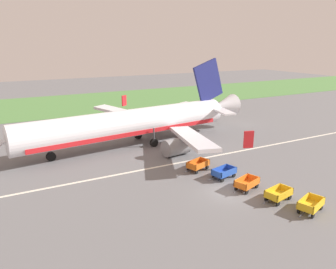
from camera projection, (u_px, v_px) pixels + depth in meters
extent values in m
plane|color=slate|center=(228.00, 192.00, 30.08)|extent=(220.00, 220.00, 0.00)
cube|color=#518442|center=(86.00, 102.00, 75.57)|extent=(220.00, 28.00, 0.06)
cube|color=silver|center=(181.00, 162.00, 37.56)|extent=(120.00, 0.36, 0.01)
cylinder|color=silver|center=(129.00, 123.00, 42.88)|extent=(30.23, 7.09, 3.70)
cube|color=red|center=(129.00, 131.00, 43.16)|extent=(27.22, 6.56, 0.56)
cone|color=silver|center=(223.00, 106.00, 52.04)|extent=(4.87, 4.00, 3.52)
cube|color=silver|center=(192.00, 138.00, 38.67)|extent=(5.97, 13.22, 1.35)
cube|color=red|center=(249.00, 139.00, 34.67)|extent=(1.11, 0.49, 1.90)
cylinder|color=gray|center=(176.00, 147.00, 39.61)|extent=(3.42, 2.45, 2.10)
cube|color=silver|center=(128.00, 114.00, 51.94)|extent=(8.49, 12.66, 1.35)
cube|color=red|center=(124.00, 101.00, 58.26)|extent=(1.06, 0.70, 1.90)
cylinder|color=gray|center=(126.00, 125.00, 50.40)|extent=(3.42, 2.45, 2.10)
cube|color=navy|center=(208.00, 81.00, 49.06)|extent=(5.98, 1.04, 6.88)
cube|color=silver|center=(223.00, 111.00, 47.77)|extent=(2.80, 5.45, 0.24)
cube|color=silver|center=(196.00, 104.00, 52.85)|extent=(3.80, 5.48, 0.24)
cylinder|color=#4C4C51|center=(50.00, 148.00, 37.62)|extent=(0.20, 0.20, 2.04)
cylinder|color=black|center=(51.00, 157.00, 37.90)|extent=(1.14, 0.57, 1.10)
cylinder|color=#4C4C51|center=(154.00, 135.00, 42.92)|extent=(0.20, 0.20, 2.04)
cylinder|color=black|center=(154.00, 143.00, 43.20)|extent=(1.14, 0.57, 1.10)
cylinder|color=#4C4C51|center=(138.00, 128.00, 46.42)|extent=(0.20, 0.20, 2.04)
cylinder|color=black|center=(138.00, 135.00, 46.70)|extent=(1.14, 0.57, 1.10)
cube|color=gold|center=(311.00, 206.00, 26.52)|extent=(2.81, 2.11, 0.08)
cube|color=gold|center=(319.00, 205.00, 26.00)|extent=(2.41, 0.88, 0.55)
cube|color=gold|center=(303.00, 200.00, 26.86)|extent=(2.41, 0.88, 0.55)
cube|color=gold|center=(305.00, 208.00, 25.60)|extent=(0.53, 1.36, 0.55)
cube|color=gold|center=(316.00, 198.00, 27.26)|extent=(0.53, 1.36, 0.55)
cylinder|color=#2D2D33|center=(302.00, 214.00, 25.28)|extent=(0.97, 0.39, 0.08)
cylinder|color=black|center=(313.00, 215.00, 25.56)|extent=(0.47, 0.29, 0.44)
cylinder|color=black|center=(299.00, 211.00, 26.31)|extent=(0.47, 0.29, 0.44)
cylinder|color=black|center=(321.00, 207.00, 26.86)|extent=(0.47, 0.29, 0.44)
cylinder|color=black|center=(308.00, 203.00, 27.61)|extent=(0.47, 0.29, 0.44)
cube|color=gold|center=(278.00, 195.00, 28.38)|extent=(2.73, 1.87, 0.08)
cube|color=gold|center=(285.00, 195.00, 27.81)|extent=(2.47, 0.60, 0.55)
cube|color=gold|center=(272.00, 190.00, 28.78)|extent=(2.47, 0.60, 0.55)
cube|color=gold|center=(271.00, 196.00, 27.57)|extent=(0.38, 1.39, 0.55)
cube|color=gold|center=(286.00, 188.00, 29.03)|extent=(0.38, 1.39, 0.55)
cylinder|color=#2D2D33|center=(266.00, 202.00, 27.30)|extent=(1.00, 0.28, 0.08)
cylinder|color=black|center=(278.00, 204.00, 27.47)|extent=(0.46, 0.25, 0.44)
cylinder|color=black|center=(267.00, 199.00, 28.30)|extent=(0.46, 0.25, 0.44)
cylinder|color=black|center=(290.00, 197.00, 28.61)|extent=(0.46, 0.25, 0.44)
cylinder|color=black|center=(278.00, 193.00, 29.44)|extent=(0.46, 0.25, 0.44)
cube|color=orange|center=(247.00, 185.00, 30.56)|extent=(2.81, 2.11, 0.08)
cube|color=orange|center=(253.00, 183.00, 30.04)|extent=(2.41, 0.88, 0.55)
cube|color=orange|center=(241.00, 180.00, 30.91)|extent=(2.41, 0.88, 0.55)
cube|color=orange|center=(240.00, 185.00, 29.64)|extent=(0.53, 1.36, 0.55)
cube|color=orange|center=(253.00, 178.00, 31.30)|extent=(0.53, 1.36, 0.55)
cylinder|color=#2D2D33|center=(236.00, 191.00, 29.32)|extent=(0.97, 0.39, 0.08)
cylinder|color=black|center=(247.00, 192.00, 29.61)|extent=(0.47, 0.29, 0.44)
cylinder|color=black|center=(236.00, 188.00, 30.36)|extent=(0.47, 0.29, 0.44)
cylinder|color=black|center=(257.00, 186.00, 30.91)|extent=(0.47, 0.29, 0.44)
cylinder|color=black|center=(247.00, 182.00, 31.65)|extent=(0.47, 0.29, 0.44)
cube|color=#234CB2|center=(224.00, 174.00, 33.13)|extent=(2.75, 1.93, 0.08)
cube|color=#234CB2|center=(229.00, 173.00, 32.57)|extent=(2.46, 0.67, 0.55)
cube|color=#234CB2|center=(219.00, 169.00, 33.52)|extent=(2.46, 0.67, 0.55)
cube|color=#234CB2|center=(216.00, 174.00, 32.29)|extent=(0.42, 1.39, 0.55)
cube|color=#234CB2|center=(231.00, 168.00, 33.80)|extent=(0.42, 1.39, 0.55)
cylinder|color=#2D2D33|center=(212.00, 179.00, 32.01)|extent=(0.99, 0.31, 0.08)
cylinder|color=black|center=(222.00, 180.00, 32.21)|extent=(0.46, 0.26, 0.44)
cylinder|color=black|center=(214.00, 177.00, 33.02)|extent=(0.46, 0.26, 0.44)
cylinder|color=black|center=(234.00, 175.00, 33.39)|extent=(0.46, 0.26, 0.44)
cylinder|color=black|center=(225.00, 172.00, 34.20)|extent=(0.46, 0.26, 0.44)
cube|color=orange|center=(198.00, 166.00, 35.19)|extent=(2.82, 2.13, 0.08)
cube|color=orange|center=(203.00, 165.00, 34.68)|extent=(2.40, 0.89, 0.55)
cube|color=orange|center=(193.00, 162.00, 35.54)|extent=(2.40, 0.89, 0.55)
cube|color=orange|center=(191.00, 166.00, 34.27)|extent=(0.54, 1.36, 0.55)
cube|color=orange|center=(205.00, 160.00, 35.94)|extent=(0.54, 1.36, 0.55)
cylinder|color=#2D2D33|center=(187.00, 171.00, 33.95)|extent=(0.97, 0.40, 0.08)
cylinder|color=black|center=(197.00, 172.00, 34.24)|extent=(0.47, 0.29, 0.44)
cylinder|color=black|center=(188.00, 169.00, 34.98)|extent=(0.47, 0.29, 0.44)
cylinder|color=black|center=(207.00, 167.00, 35.55)|extent=(0.47, 0.29, 0.44)
cylinder|color=black|center=(199.00, 165.00, 36.29)|extent=(0.47, 0.29, 0.44)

